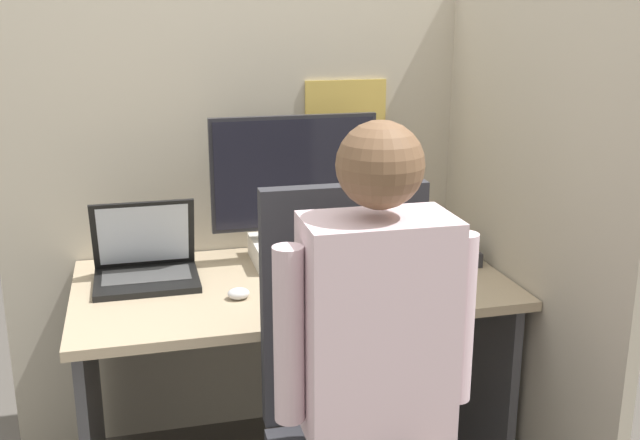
% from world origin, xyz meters
% --- Properties ---
extents(cubicle_panel_back, '(1.88, 0.05, 1.67)m').
position_xyz_m(cubicle_panel_back, '(0.00, 0.76, 0.84)').
color(cubicle_panel_back, '#B7AD99').
rests_on(cubicle_panel_back, ground).
extents(cubicle_panel_right, '(0.04, 1.38, 1.67)m').
position_xyz_m(cubicle_panel_right, '(0.71, 0.29, 0.84)').
color(cubicle_panel_right, '#B7AD99').
rests_on(cubicle_panel_right, ground).
extents(desk, '(1.38, 0.74, 0.71)m').
position_xyz_m(desk, '(0.00, 0.37, 0.53)').
color(desk, tan).
rests_on(desk, ground).
extents(paper_box, '(0.29, 0.25, 0.08)m').
position_xyz_m(paper_box, '(0.05, 0.55, 0.75)').
color(paper_box, white).
rests_on(paper_box, desk).
extents(monitor, '(0.57, 0.19, 0.43)m').
position_xyz_m(monitor, '(0.05, 0.55, 1.01)').
color(monitor, '#232328').
rests_on(monitor, paper_box).
extents(laptop, '(0.33, 0.26, 0.26)m').
position_xyz_m(laptop, '(-0.45, 0.48, 0.76)').
color(laptop, black).
rests_on(laptop, desk).
extents(mouse, '(0.07, 0.06, 0.03)m').
position_xyz_m(mouse, '(-0.19, 0.25, 0.73)').
color(mouse, silver).
rests_on(mouse, desk).
extents(stapler, '(0.04, 0.14, 0.05)m').
position_xyz_m(stapler, '(0.63, 0.39, 0.73)').
color(stapler, '#2D2D33').
rests_on(stapler, desk).
extents(carrot_toy, '(0.05, 0.13, 0.05)m').
position_xyz_m(carrot_toy, '(-0.04, 0.21, 0.73)').
color(carrot_toy, orange).
rests_on(carrot_toy, desk).
extents(office_chair, '(0.52, 0.56, 1.13)m').
position_xyz_m(office_chair, '(0.04, -0.24, 0.57)').
color(office_chair, '#2D2D33').
rests_on(office_chair, ground).
extents(person, '(0.48, 0.44, 1.33)m').
position_xyz_m(person, '(0.04, -0.42, 0.77)').
color(person, brown).
rests_on(person, ground).
extents(coffee_mug, '(0.09, 0.09, 0.08)m').
position_xyz_m(coffee_mug, '(0.45, 0.57, 0.75)').
color(coffee_mug, '#232328').
rests_on(coffee_mug, desk).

